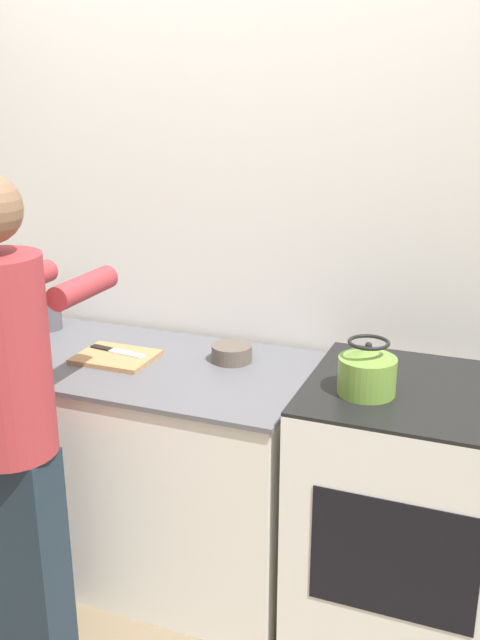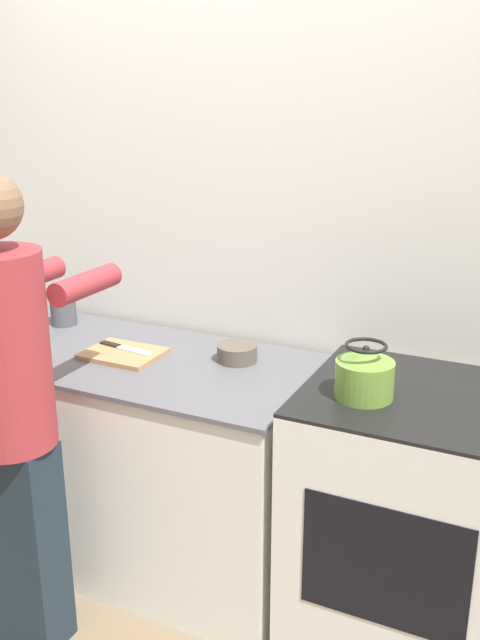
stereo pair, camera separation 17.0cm
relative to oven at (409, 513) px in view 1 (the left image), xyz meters
name	(u,v)px [view 1 (the left image)]	position (x,y,z in m)	size (l,w,h in m)	color
ground_plane	(161,627)	(-0.80, -0.33, -0.47)	(12.00, 12.00, 0.00)	#7A664C
wall_back	(236,237)	(-0.80, 0.41, 0.83)	(8.00, 0.05, 2.60)	silver
counter	(112,458)	(-1.19, 0.01, -0.03)	(1.60, 0.70, 0.88)	silver
oven	(409,513)	(0.00, 0.00, 0.00)	(0.73, 0.67, 0.94)	silver
person	(11,410)	(-1.18, -0.56, 0.44)	(0.32, 0.57, 1.64)	#1C2935
cutting_board	(116,357)	(-1.13, -0.01, 0.42)	(0.29, 0.23, 0.02)	#A87A4C
knife	(116,351)	(-1.15, 0.02, 0.43)	(0.24, 0.06, 0.01)	silver
kettle	(367,371)	(-0.15, -0.10, 0.54)	(0.19, 0.19, 0.18)	olive
bowl_prep	(232,353)	(-0.71, 0.14, 0.44)	(0.15, 0.15, 0.06)	brown
bowl_mixing	(0,329)	(-1.69, 0.02, 0.46)	(0.14, 0.14, 0.09)	#C6B789
canister_jar	(48,313)	(-1.58, 0.20, 0.48)	(0.12, 0.12, 0.14)	#4C4C51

